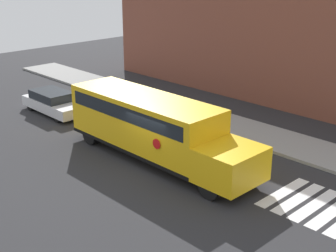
% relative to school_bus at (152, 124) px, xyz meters
% --- Properties ---
extents(ground_plane, '(60.00, 60.00, 0.00)m').
position_rel_school_bus_xyz_m(ground_plane, '(0.99, -0.57, -1.65)').
color(ground_plane, '#28282B').
extents(sidewalk_strip, '(44.00, 3.00, 0.15)m').
position_rel_school_bus_xyz_m(sidewalk_strip, '(0.99, 5.93, -1.57)').
color(sidewalk_strip, gray).
rests_on(sidewalk_strip, ground).
extents(building_backdrop, '(32.00, 4.00, 9.53)m').
position_rel_school_bus_xyz_m(building_backdrop, '(0.99, 12.43, 3.12)').
color(building_backdrop, brown).
rests_on(building_backdrop, ground).
extents(crosswalk_stripes, '(4.00, 3.20, 0.01)m').
position_rel_school_bus_xyz_m(crosswalk_stripes, '(7.92, 1.43, -1.64)').
color(crosswalk_stripes, white).
rests_on(crosswalk_stripes, ground).
extents(school_bus, '(10.26, 2.57, 2.87)m').
position_rel_school_bus_xyz_m(school_bus, '(0.00, 0.00, 0.00)').
color(school_bus, yellow).
rests_on(school_bus, ground).
extents(parked_car, '(4.67, 1.80, 1.32)m').
position_rel_school_bus_xyz_m(parked_car, '(-9.03, 0.24, -0.98)').
color(parked_car, silver).
rests_on(parked_car, ground).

